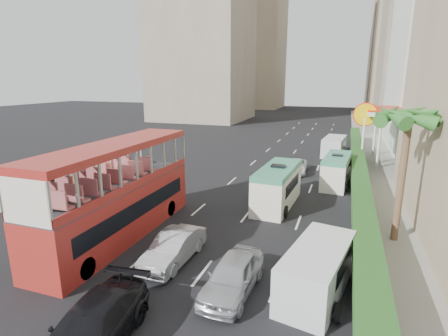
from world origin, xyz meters
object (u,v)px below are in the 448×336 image
at_px(double_decker_bus, 117,191).
at_px(minibus_far, 336,170).
at_px(palm_tree, 401,180).
at_px(minibus_near, 277,186).
at_px(van_asset, 295,173).
at_px(car_silver_lane_b, 233,292).
at_px(shell_station, 399,137).
at_px(panel_van_near, 317,270).
at_px(car_silver_lane_a, 174,261).
at_px(panel_van_far, 334,146).

bearing_deg(double_decker_bus, minibus_far, 52.45).
height_order(minibus_far, palm_tree, palm_tree).
xyz_separation_m(double_decker_bus, minibus_near, (7.03, 7.51, -1.21)).
distance_m(van_asset, minibus_near, 9.09).
bearing_deg(car_silver_lane_b, shell_station, 73.65).
relative_size(car_silver_lane_b, minibus_near, 0.71).
bearing_deg(panel_van_near, car_silver_lane_a, -171.68).
distance_m(double_decker_bus, van_asset, 18.09).
distance_m(minibus_near, shell_station, 17.96).
bearing_deg(panel_van_far, car_silver_lane_b, -89.37).
xyz_separation_m(minibus_far, panel_van_far, (-0.64, 11.72, -0.17)).
bearing_deg(minibus_near, shell_station, 63.32).
bearing_deg(minibus_near, palm_tree, -23.98).
xyz_separation_m(panel_van_near, palm_tree, (3.41, 5.82, 2.42)).
distance_m(double_decker_bus, car_silver_lane_a, 4.94).
bearing_deg(shell_station, palm_tree, -96.60).
bearing_deg(minibus_far, van_asset, 147.37).
distance_m(car_silver_lane_a, shell_station, 27.44).
height_order(car_silver_lane_a, car_silver_lane_b, car_silver_lane_b).
xyz_separation_m(car_silver_lane_a, shell_station, (12.03, 24.51, 2.75)).
distance_m(double_decker_bus, shell_station, 28.02).
relative_size(panel_van_far, palm_tree, 0.79).
height_order(double_decker_bus, minibus_near, double_decker_bus).
height_order(double_decker_bus, car_silver_lane_b, double_decker_bus).
bearing_deg(palm_tree, shell_station, 83.40).
distance_m(car_silver_lane_a, palm_tree, 11.76).
relative_size(panel_van_near, panel_van_far, 0.95).
distance_m(minibus_near, panel_van_far, 18.19).
bearing_deg(minibus_near, van_asset, 93.76).
relative_size(car_silver_lane_b, minibus_far, 0.79).
xyz_separation_m(car_silver_lane_a, minibus_near, (3.06, 9.01, 1.32)).
xyz_separation_m(minibus_near, panel_van_far, (2.90, 17.96, -0.30)).
bearing_deg(shell_station, car_silver_lane_b, -108.65).
distance_m(minibus_near, palm_tree, 7.90).
bearing_deg(double_decker_bus, shell_station, 55.18).
relative_size(double_decker_bus, van_asset, 2.62).
distance_m(car_silver_lane_a, panel_van_far, 27.64).
height_order(car_silver_lane_b, panel_van_near, panel_van_near).
height_order(panel_van_far, shell_station, shell_station).
bearing_deg(car_silver_lane_a, shell_station, 66.13).
relative_size(palm_tree, shell_station, 0.80).
bearing_deg(palm_tree, car_silver_lane_a, -150.74).
relative_size(minibus_far, panel_van_near, 1.11).
distance_m(car_silver_lane_b, shell_station, 27.45).
xyz_separation_m(double_decker_bus, van_asset, (6.97, 16.50, -2.53)).
xyz_separation_m(double_decker_bus, car_silver_lane_a, (3.97, -1.51, -2.53)).
bearing_deg(panel_van_near, panel_van_far, 102.07).
relative_size(van_asset, panel_van_near, 0.88).
distance_m(car_silver_lane_b, panel_van_far, 28.49).
xyz_separation_m(car_silver_lane_b, shell_station, (8.73, 25.88, 2.75)).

